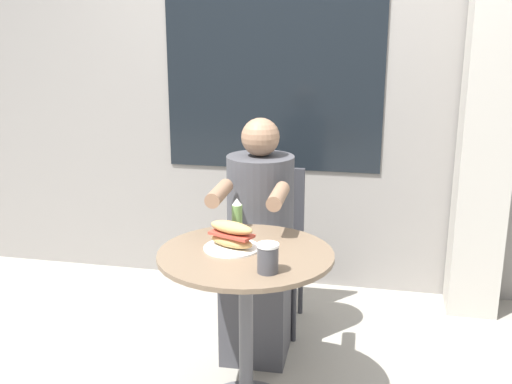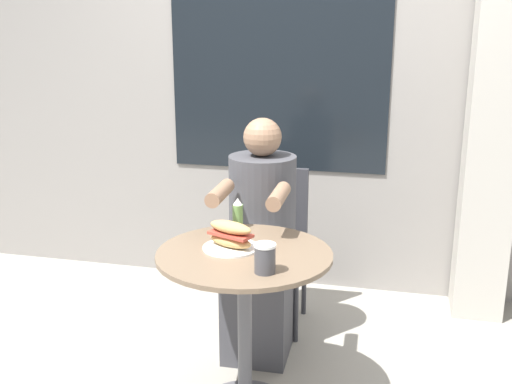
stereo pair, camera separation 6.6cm
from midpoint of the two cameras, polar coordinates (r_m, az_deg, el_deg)
The scene contains 8 objects.
storefront_wall at distance 3.71m, azimuth 3.54°, elevation 11.93°, with size 8.00×0.09×2.80m.
lattice_pillar at distance 3.53m, azimuth 20.80°, elevation 7.54°, with size 0.28×0.28×2.40m.
cafe_table at distance 2.53m, azimuth -1.73°, elevation -9.91°, with size 0.72×0.72×0.74m.
diner_chair at distance 3.35m, azimuth 0.87°, elevation -3.77°, with size 0.39×0.39×0.87m.
seated_diner at distance 3.03m, azimuth -0.34°, elevation -5.80°, with size 0.35×0.61×1.20m.
sandwich_on_plate at distance 2.47m, azimuth -3.11°, elevation -4.32°, with size 0.23×0.23×0.12m.
drink_cup at distance 2.23m, azimuth 0.28°, elevation -6.31°, with size 0.08×0.08×0.11m.
condiment_bottle at distance 2.72m, azimuth -2.51°, elevation -2.06°, with size 0.05×0.05×0.14m.
Camera 1 is at (0.52, -2.23, 1.62)m, focal length 42.00 mm.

